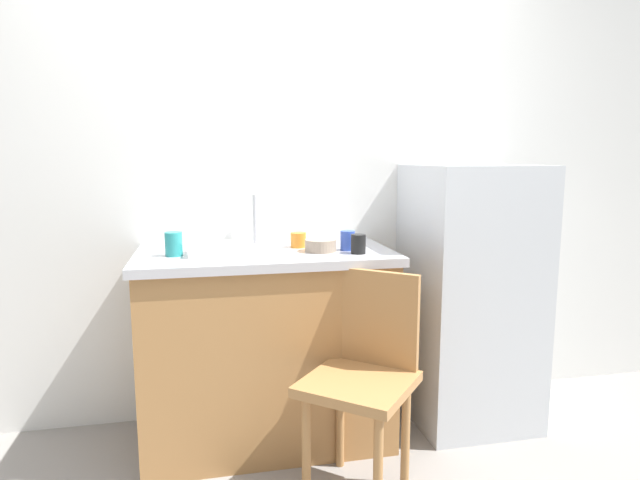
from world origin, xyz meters
name	(u,v)px	position (x,y,z in m)	size (l,w,h in m)	color
back_wall	(276,176)	(0.00, 1.00, 1.26)	(4.80, 0.10, 2.52)	silver
cabinet_base	(267,350)	(-0.10, 0.65, 0.44)	(1.13, 0.60, 0.88)	#A87542
countertop	(265,255)	(-0.10, 0.65, 0.90)	(1.17, 0.64, 0.04)	#B7B7BC
faucet	(255,219)	(-0.12, 0.90, 1.04)	(0.02, 0.02, 0.24)	#B7B7BC
refrigerator	(469,294)	(0.94, 0.65, 0.66)	(0.58, 0.60, 1.32)	silver
chair	(364,372)	(0.24, 0.17, 0.50)	(0.56, 0.56, 0.89)	#A87542
dish_tray	(220,248)	(-0.31, 0.61, 0.95)	(0.28, 0.20, 0.05)	white
terracotta_bowl	(321,245)	(0.15, 0.58, 0.95)	(0.15, 0.15, 0.06)	gray
cup_blue	(348,240)	(0.28, 0.58, 0.97)	(0.07, 0.07, 0.09)	blue
cup_black	(358,244)	(0.30, 0.49, 0.97)	(0.07, 0.07, 0.09)	black
cup_orange	(298,240)	(0.07, 0.71, 0.96)	(0.08, 0.08, 0.07)	orange
cup_teal	(174,244)	(-0.51, 0.60, 0.98)	(0.08, 0.08, 0.11)	teal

